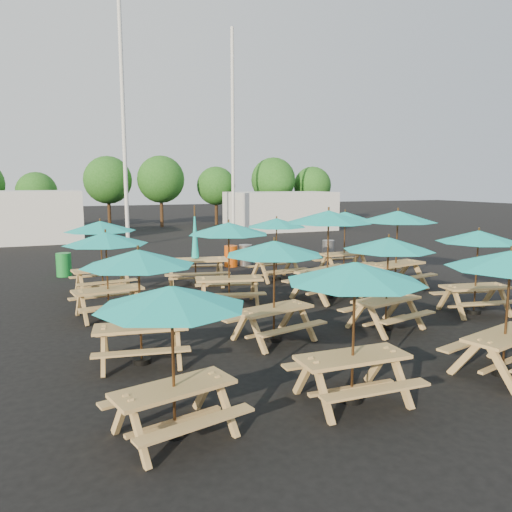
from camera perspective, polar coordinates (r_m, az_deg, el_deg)
name	(u,v)px	position (r m, az deg, el deg)	size (l,w,h in m)	color
ground	(277,303)	(13.76, 2.39, -5.39)	(120.00, 120.00, 0.00)	black
picnic_unit_0	(172,304)	(6.41, -9.61, -5.48)	(2.35, 2.35, 2.03)	tan
picnic_unit_1	(138,264)	(9.13, -13.29, -0.85)	(2.33, 2.33, 2.13)	tan
picnic_unit_2	(106,243)	(12.56, -16.79, 1.47)	(2.30, 2.30, 2.12)	tan
picnic_unit_3	(100,230)	(15.45, -17.36, 2.88)	(2.33, 2.33, 2.17)	tan
picnic_unit_4	(355,279)	(7.45, 11.25, -2.61)	(2.12, 2.12, 2.17)	tan
picnic_unit_5	(274,253)	(10.18, 2.10, 0.34)	(2.48, 2.48, 2.13)	tan
picnic_unit_6	(229,233)	(13.19, -3.14, 2.69)	(2.60, 2.60, 2.26)	tan
picnic_unit_7	(195,253)	(16.01, -6.96, 0.35)	(2.27, 2.07, 2.56)	tan
picnic_unit_8	(510,266)	(9.35, 27.07, -1.03)	(2.56, 2.56, 2.19)	tan
picnic_unit_9	(388,249)	(11.40, 14.90, 0.82)	(2.42, 2.42, 2.11)	tan
picnic_unit_10	(329,221)	(14.15, 8.29, 3.96)	(3.10, 3.10, 2.53)	tan
picnic_unit_11	(277,226)	(16.75, 2.36, 3.48)	(2.25, 2.25, 2.11)	tan
picnic_unit_13	(478,241)	(13.53, 24.07, 1.61)	(2.36, 2.36, 2.13)	tan
picnic_unit_14	(398,220)	(15.83, 15.89, 3.94)	(2.75, 2.75, 2.45)	tan
picnic_unit_15	(345,219)	(18.12, 10.13, 4.14)	(2.18, 2.18, 2.26)	tan
waste_bin_0	(64,265)	(18.76, -21.11, -0.93)	(0.51, 0.51, 0.83)	#178330
waste_bin_1	(231,256)	(19.55, -2.89, -0.01)	(0.51, 0.51, 0.83)	#D44D0C
waste_bin_2	(245,255)	(19.79, -1.23, 0.10)	(0.51, 0.51, 0.83)	gray
waste_bin_3	(328,250)	(21.55, 8.26, 0.71)	(0.51, 0.51, 0.83)	gray
mast_0	(124,127)	(26.51, -14.88, 14.06)	(0.20, 0.20, 12.00)	silver
mast_1	(233,135)	(30.01, -2.66, 13.65)	(0.20, 0.20, 12.00)	silver
event_tent_0	(3,217)	(30.28, -26.92, 3.98)	(8.00, 4.00, 2.80)	silver
event_tent_1	(280,211)	(34.44, 2.78, 5.16)	(7.00, 4.00, 2.60)	silver
tree_2	(37,192)	(35.80, -23.78, 6.70)	(2.59, 2.59, 3.93)	#382314
tree_3	(108,180)	(37.04, -16.57, 8.31)	(3.36, 3.36, 5.09)	#382314
tree_4	(161,179)	(37.15, -10.83, 8.59)	(3.41, 3.41, 5.17)	#382314
tree_5	(216,186)	(38.66, -4.59, 7.99)	(2.94, 2.94, 4.45)	#382314
tree_6	(273,180)	(38.44, 2.00, 8.68)	(3.38, 3.38, 5.13)	#382314
tree_7	(312,186)	(39.98, 6.45, 8.00)	(2.95, 2.95, 4.48)	#382314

